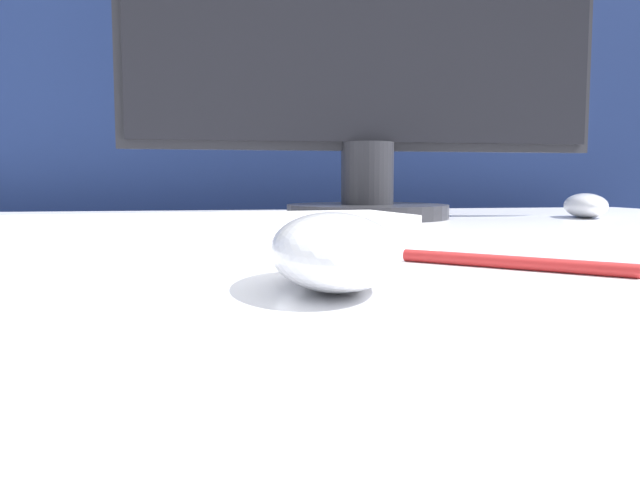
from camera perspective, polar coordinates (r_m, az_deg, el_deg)
partition_panel at (r=1.31m, az=-6.40°, el=-0.04°), size 5.00×0.03×1.33m
computer_mouse_near at (r=0.30m, az=1.19°, el=-0.95°), size 0.07×0.12×0.04m
keyboard at (r=0.53m, az=-11.27°, el=0.86°), size 0.40×0.18×0.02m
monitor at (r=0.92m, az=4.42°, el=18.97°), size 0.69×0.23×0.52m
computer_mouse_far at (r=0.99m, az=23.11°, el=2.92°), size 0.10×0.13×0.04m
pen at (r=0.39m, az=17.08°, el=-1.97°), size 0.11×0.10×0.01m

